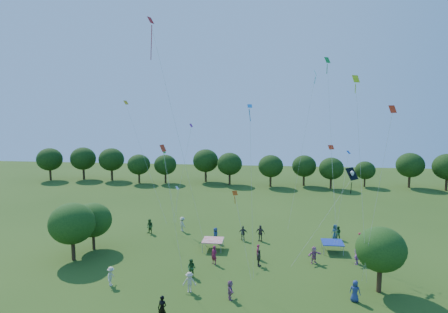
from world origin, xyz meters
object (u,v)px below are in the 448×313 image
near_tree_east (381,249)px  pirate_kite (351,175)px  tent_red_stripe (213,240)px  man_in_black (162,308)px  near_tree_west (72,223)px  near_tree_north (93,220)px  tent_blue (332,242)px  red_high_kite (162,71)px

near_tree_east → pirate_kite: bearing=105.1°
tent_red_stripe → man_in_black: 14.73m
near_tree_west → near_tree_east: (28.94, -3.60, -0.08)m
near_tree_north → pirate_kite: (26.69, -1.06, 5.72)m
near_tree_west → man_in_black: size_ratio=3.13×
near_tree_north → pirate_kite: bearing=-2.3°
near_tree_east → tent_blue: (-2.52, 8.92, -2.68)m
tent_blue → pirate_kite: (1.00, -3.28, 7.95)m
near_tree_north → tent_red_stripe: bearing=6.3°
near_tree_east → tent_blue: 9.65m
near_tree_east → pirate_kite: pirate_kite is taller
man_in_black → pirate_kite: size_ratio=0.23×
near_tree_west → near_tree_north: bearing=76.9°
near_tree_north → tent_blue: 25.88m
near_tree_west → man_in_black: (12.03, -10.11, -2.86)m
tent_red_stripe → red_high_kite: 18.92m
tent_blue → pirate_kite: 8.65m
near_tree_west → near_tree_east: 29.16m
near_tree_north → near_tree_east: size_ratio=0.91×
near_tree_west → tent_red_stripe: bearing=18.4°
near_tree_east → man_in_black: size_ratio=2.98×
near_tree_east → pirate_kite: 7.86m
near_tree_west → red_high_kite: 17.91m
near_tree_west → near_tree_north: 3.23m
man_in_black → near_tree_east: bearing=33.7°
near_tree_west → near_tree_north: size_ratio=1.15×
red_high_kite → tent_blue: bearing=22.0°
pirate_kite → red_high_kite: red_high_kite is taller
tent_red_stripe → pirate_kite: (13.78, -2.49, 7.95)m
near_tree_north → tent_red_stripe: size_ratio=2.32×
near_tree_north → man_in_black: near_tree_north is taller
near_tree_north → pirate_kite: 27.32m
near_tree_east → tent_blue: bearing=105.8°
red_high_kite → near_tree_east: bearing=-6.8°
near_tree_west → red_high_kite: (9.95, -1.35, 14.83)m
tent_red_stripe → tent_blue: (12.78, 0.79, 0.00)m
tent_blue → red_high_kite: size_ratio=0.10×
near_tree_west → tent_red_stripe: near_tree_west is taller
tent_blue → pirate_kite: pirate_kite is taller
tent_red_stripe → man_in_black: man_in_black is taller
near_tree_north → near_tree_east: near_tree_east is taller
near_tree_west → near_tree_east: near_tree_west is taller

